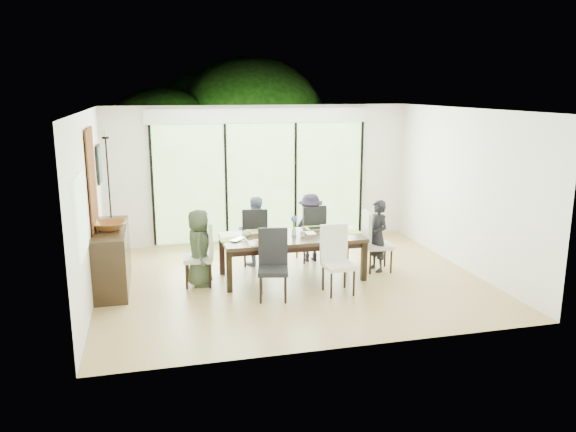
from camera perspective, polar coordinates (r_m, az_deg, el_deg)
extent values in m
cube|color=olive|center=(9.10, 0.38, -6.53)|extent=(6.00, 5.00, 0.01)
cube|color=white|center=(8.59, 0.41, 10.80)|extent=(6.00, 5.00, 0.01)
cube|color=white|center=(11.15, -2.79, 4.27)|extent=(6.00, 0.02, 2.70)
cube|color=silver|center=(6.40, 5.93, -2.29)|extent=(6.00, 0.02, 2.70)
cube|color=silver|center=(8.53, -19.61, 0.85)|extent=(0.02, 5.00, 2.70)
cube|color=silver|center=(9.91, 17.54, 2.59)|extent=(0.02, 5.00, 2.70)
cube|color=#598C3F|center=(11.14, -2.74, 3.47)|extent=(4.20, 0.02, 2.30)
cube|color=white|center=(10.99, -2.80, 10.17)|extent=(4.40, 0.06, 0.28)
cube|color=black|center=(10.93, -13.61, 2.94)|extent=(0.05, 0.04, 2.30)
cube|color=black|center=(11.02, -6.31, 3.31)|extent=(0.05, 0.04, 2.30)
cube|color=black|center=(11.28, 0.77, 3.61)|extent=(0.05, 0.04, 2.30)
cube|color=black|center=(11.71, 7.42, 3.84)|extent=(0.05, 0.04, 2.30)
cube|color=#8CAD7F|center=(7.33, -20.26, 0.12)|extent=(0.02, 0.90, 1.00)
cube|color=brown|center=(12.29, -3.52, -1.60)|extent=(6.00, 1.80, 0.10)
cube|color=brown|center=(12.93, -4.20, 1.84)|extent=(6.00, 0.08, 0.06)
sphere|color=#14380F|center=(13.61, -12.51, 5.92)|extent=(3.20, 3.20, 3.20)
sphere|color=#14380F|center=(14.39, -3.79, 8.00)|extent=(4.00, 4.00, 4.00)
sphere|color=#14380F|center=(14.11, 4.08, 5.69)|extent=(2.80, 2.80, 2.80)
sphere|color=#14380F|center=(14.96, -8.06, 7.39)|extent=(3.60, 3.60, 3.60)
cube|color=black|center=(9.02, 0.38, -2.18)|extent=(2.25, 1.03, 0.06)
cube|color=black|center=(9.04, 0.38, -2.69)|extent=(2.06, 0.84, 0.09)
cube|color=black|center=(8.52, -5.99, -5.63)|extent=(0.08, 0.08, 0.65)
cube|color=black|center=(9.05, 7.72, -4.57)|extent=(0.08, 0.08, 0.65)
cube|color=black|center=(9.33, -6.73, -3.99)|extent=(0.08, 0.08, 0.65)
cube|color=black|center=(9.82, 5.89, -3.12)|extent=(0.08, 0.08, 0.65)
imported|color=#36432D|center=(8.80, -9.01, -3.19)|extent=(0.44, 0.61, 1.21)
imported|color=black|center=(9.50, 9.08, -2.01)|extent=(0.47, 0.63, 1.21)
imported|color=#7789AD|center=(9.73, -3.39, -1.51)|extent=(0.57, 0.36, 1.21)
imported|color=#251E2E|center=(9.95, 2.28, -1.17)|extent=(0.57, 0.37, 1.21)
cube|color=#83A53B|center=(8.83, -5.61, -2.36)|extent=(0.41, 0.30, 0.01)
cube|color=#99B23F|center=(9.28, 6.08, -1.62)|extent=(0.41, 0.30, 0.01)
cube|color=#84A23A|center=(9.29, -2.91, -1.54)|extent=(0.41, 0.30, 0.01)
cube|color=#91C345|center=(9.53, 3.00, -1.18)|extent=(0.41, 0.30, 0.01)
cube|color=white|center=(8.61, -2.68, -2.71)|extent=(0.41, 0.30, 0.01)
cube|color=black|center=(9.26, -2.25, -1.53)|extent=(0.24, 0.17, 0.01)
cube|color=black|center=(9.46, 2.80, -1.23)|extent=(0.22, 0.16, 0.01)
cube|color=white|center=(9.16, 4.71, -1.80)|extent=(0.28, 0.21, 0.00)
cube|color=white|center=(8.61, -2.68, -2.62)|extent=(0.24, 0.24, 0.02)
cube|color=orange|center=(8.60, -2.68, -2.51)|extent=(0.19, 0.19, 0.01)
cylinder|color=silver|center=(9.06, 0.61, -1.56)|extent=(0.07, 0.07, 0.11)
cylinder|color=#337226|center=(9.03, 0.62, -0.87)|extent=(0.04, 0.04, 0.15)
sphere|color=#4754B3|center=(9.01, 0.62, -0.30)|extent=(0.10, 0.10, 0.10)
imported|color=silver|center=(8.75, -4.86, -2.43)|extent=(0.36, 0.36, 0.02)
imported|color=white|center=(9.00, -4.18, -1.76)|extent=(0.13, 0.13, 0.09)
imported|color=white|center=(8.94, 1.47, -1.84)|extent=(0.11, 0.11, 0.09)
imported|color=white|center=(9.31, 5.01, -1.28)|extent=(0.13, 0.13, 0.09)
imported|color=white|center=(9.12, 1.83, -1.78)|extent=(0.16, 0.22, 0.02)
cube|color=black|center=(9.06, -17.42, -4.05)|extent=(0.47, 1.68, 0.94)
imported|color=brown|center=(8.83, -17.68, -0.92)|extent=(0.50, 0.50, 0.12)
cylinder|color=black|center=(9.27, -17.50, -0.51)|extent=(0.10, 0.10, 0.04)
cylinder|color=black|center=(9.15, -17.78, 3.52)|extent=(0.03, 0.03, 1.31)
cylinder|color=black|center=(9.07, -18.06, 7.57)|extent=(0.10, 0.10, 0.03)
cylinder|color=silver|center=(9.07, -18.09, 7.96)|extent=(0.04, 0.04, 0.10)
cube|color=brown|center=(8.86, -19.29, 3.60)|extent=(0.02, 1.00, 1.50)
cube|color=black|center=(10.13, -18.67, 5.02)|extent=(0.03, 0.55, 0.65)
cube|color=#174B48|center=(10.13, -18.56, 5.03)|extent=(0.01, 0.45, 0.55)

